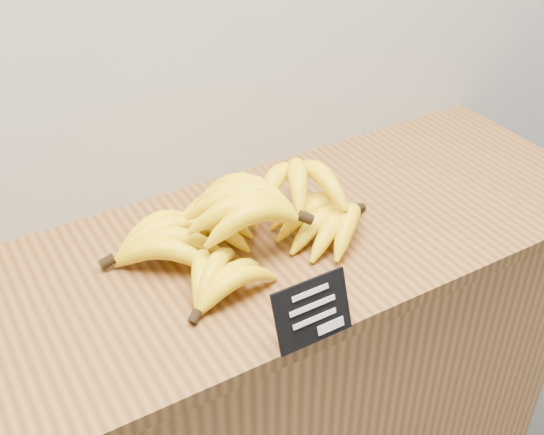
# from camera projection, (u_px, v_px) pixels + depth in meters

# --- Properties ---
(counter) EXTENTS (1.35, 0.50, 0.90)m
(counter) POSITION_uv_depth(u_px,v_px,m) (261.00, 408.00, 1.57)
(counter) COLOR #A86D36
(counter) RESTS_ON ground
(counter_top) EXTENTS (1.51, 0.54, 0.03)m
(counter_top) POSITION_uv_depth(u_px,v_px,m) (259.00, 249.00, 1.31)
(counter_top) COLOR brown
(counter_top) RESTS_ON counter
(chalkboard_sign) EXTENTS (0.13, 0.04, 0.10)m
(chalkboard_sign) POSITION_uv_depth(u_px,v_px,m) (313.00, 311.00, 1.07)
(chalkboard_sign) COLOR black
(chalkboard_sign) RESTS_ON counter_top
(banana_pile) EXTENTS (0.52, 0.35, 0.13)m
(banana_pile) POSITION_uv_depth(u_px,v_px,m) (250.00, 221.00, 1.26)
(banana_pile) COLOR yellow
(banana_pile) RESTS_ON counter_top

